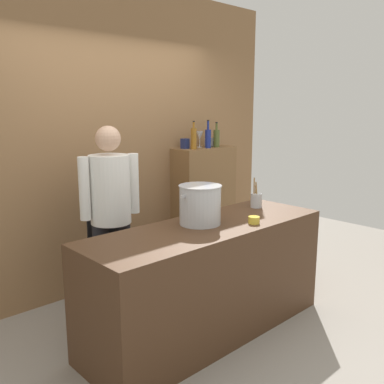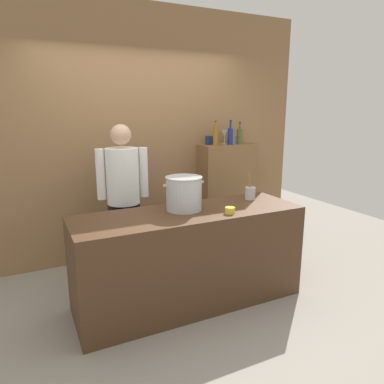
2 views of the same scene
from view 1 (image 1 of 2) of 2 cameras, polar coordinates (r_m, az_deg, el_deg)
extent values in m
plane|color=gray|center=(3.67, 2.09, -18.14)|extent=(8.00, 8.00, 0.00)
cube|color=olive|center=(4.30, -11.21, 7.06)|extent=(4.40, 0.10, 3.00)
cube|color=#472D1C|center=(3.47, 2.14, -11.66)|extent=(2.12, 0.70, 0.90)
cube|color=brown|center=(4.97, 1.61, -1.78)|extent=(0.76, 0.32, 1.36)
cylinder|color=black|center=(3.84, -9.21, -9.94)|extent=(0.14, 0.14, 0.84)
cylinder|color=black|center=(3.77, -12.02, -10.46)|extent=(0.14, 0.14, 0.84)
cylinder|color=white|center=(3.61, -11.01, 0.35)|extent=(0.34, 0.34, 0.58)
cube|color=black|center=(3.82, -11.92, -2.76)|extent=(0.30, 0.07, 0.52)
cylinder|color=white|center=(3.69, -7.88, 1.15)|extent=(0.09, 0.09, 0.52)
cylinder|color=white|center=(3.53, -14.32, 0.43)|extent=(0.09, 0.09, 0.52)
sphere|color=tan|center=(3.56, -11.26, 7.09)|extent=(0.21, 0.21, 0.21)
cylinder|color=#B7BABF|center=(3.32, 1.10, -1.79)|extent=(0.33, 0.33, 0.30)
cylinder|color=#B7BABF|center=(3.29, 1.11, 0.85)|extent=(0.34, 0.34, 0.01)
cube|color=#B7BABF|center=(3.18, -1.23, -0.60)|extent=(0.04, 0.02, 0.02)
cube|color=#B7BABF|center=(3.42, 3.28, 0.26)|extent=(0.04, 0.02, 0.02)
cylinder|color=#B7BABF|center=(3.93, 8.66, -1.13)|extent=(0.10, 0.10, 0.13)
cylinder|color=olive|center=(3.91, 8.72, -0.46)|extent=(0.03, 0.03, 0.19)
cylinder|color=olive|center=(3.90, 8.72, -0.25)|extent=(0.03, 0.03, 0.22)
cylinder|color=olive|center=(3.94, 8.54, -0.35)|extent=(0.02, 0.02, 0.19)
cylinder|color=olive|center=(3.91, 8.36, 0.06)|extent=(0.05, 0.05, 0.25)
cylinder|color=yellow|center=(3.39, 8.35, -3.76)|extent=(0.09, 0.09, 0.06)
cylinder|color=#8C5919|center=(4.63, 0.24, 7.19)|extent=(0.06, 0.06, 0.23)
cylinder|color=#8C5919|center=(4.62, 0.24, 9.01)|extent=(0.02, 0.02, 0.07)
cylinder|color=black|center=(4.62, 0.24, 9.50)|extent=(0.03, 0.03, 0.01)
cylinder|color=navy|center=(4.78, 2.17, 7.19)|extent=(0.07, 0.07, 0.21)
cylinder|color=navy|center=(4.78, 2.19, 8.98)|extent=(0.02, 0.02, 0.09)
cylinder|color=black|center=(4.77, 2.19, 9.62)|extent=(0.03, 0.03, 0.01)
cylinder|color=#475123|center=(4.89, 3.32, 7.21)|extent=(0.07, 0.07, 0.20)
cylinder|color=#475123|center=(4.89, 3.34, 8.81)|extent=(0.03, 0.03, 0.08)
cylinder|color=black|center=(4.88, 3.34, 9.32)|extent=(0.03, 0.03, 0.01)
cylinder|color=silver|center=(4.87, 1.05, 6.09)|extent=(0.06, 0.06, 0.01)
cylinder|color=silver|center=(4.87, 1.05, 6.58)|extent=(0.01, 0.01, 0.08)
cone|color=silver|center=(4.86, 1.05, 7.62)|extent=(0.08, 0.08, 0.10)
cube|color=#B2B2B7|center=(4.95, 2.30, 6.72)|extent=(0.07, 0.07, 0.10)
cube|color=navy|center=(4.70, -0.95, 6.54)|extent=(0.07, 0.07, 0.11)
camera|label=2|loc=(1.09, 78.30, 3.01)|focal=33.32mm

